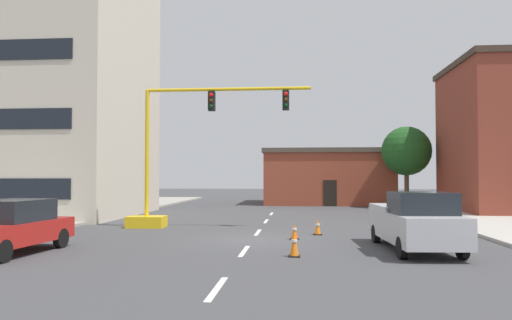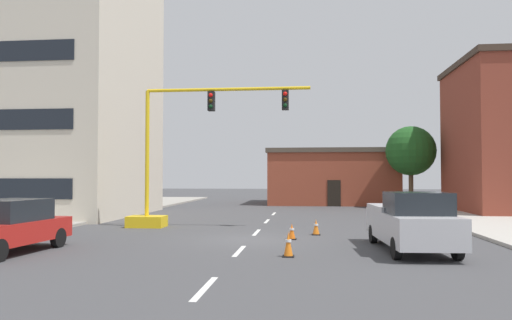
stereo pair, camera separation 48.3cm
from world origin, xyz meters
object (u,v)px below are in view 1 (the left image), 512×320
at_px(sedan_red_near_left, 12,226).
at_px(traffic_cone_roadside_a, 294,244).
at_px(traffic_cone_roadside_c, 294,232).
at_px(tree_right_far, 406,151).
at_px(pickup_truck_silver, 415,221).
at_px(traffic_cone_roadside_b, 318,227).
at_px(traffic_signal_gantry, 169,182).

relative_size(sedan_red_near_left, traffic_cone_roadside_a, 5.93).
bearing_deg(traffic_cone_roadside_c, tree_right_far, 66.69).
bearing_deg(tree_right_far, sedan_red_near_left, -125.72).
distance_m(pickup_truck_silver, traffic_cone_roadside_b, 5.25).
bearing_deg(traffic_signal_gantry, sedan_red_near_left, -108.95).
height_order(tree_right_far, traffic_cone_roadside_a, tree_right_far).
bearing_deg(sedan_red_near_left, tree_right_far, 54.28).
height_order(pickup_truck_silver, traffic_cone_roadside_c, pickup_truck_silver).
distance_m(pickup_truck_silver, traffic_cone_roadside_c, 4.87).
bearing_deg(traffic_cone_roadside_a, tree_right_far, 70.44).
bearing_deg(traffic_cone_roadside_a, sedan_red_near_left, -178.46).
bearing_deg(tree_right_far, pickup_truck_silver, -101.51).
xyz_separation_m(sedan_red_near_left, traffic_cone_roadside_a, (9.07, 0.24, -0.50)).
distance_m(traffic_signal_gantry, traffic_cone_roadside_b, 7.74).
relative_size(pickup_truck_silver, traffic_cone_roadside_a, 7.06).
bearing_deg(traffic_cone_roadside_c, sedan_red_near_left, -153.72).
distance_m(traffic_signal_gantry, traffic_cone_roadside_a, 10.44).
bearing_deg(sedan_red_near_left, traffic_cone_roadside_a, 1.54).
xyz_separation_m(traffic_signal_gantry, traffic_cone_roadside_a, (6.17, -8.21, -1.85)).
bearing_deg(pickup_truck_silver, sedan_red_near_left, -171.82).
bearing_deg(traffic_signal_gantry, pickup_truck_silver, -32.79).
relative_size(pickup_truck_silver, traffic_cone_roadside_c, 8.66).
relative_size(tree_right_far, traffic_cone_roadside_b, 9.58).
bearing_deg(pickup_truck_silver, traffic_signal_gantry, 147.21).
bearing_deg(traffic_cone_roadside_a, traffic_cone_roadside_c, 90.43).
distance_m(traffic_signal_gantry, traffic_cone_roadside_c, 7.57).
height_order(tree_right_far, traffic_cone_roadside_b, tree_right_far).
relative_size(sedan_red_near_left, traffic_cone_roadside_c, 7.28).
bearing_deg(traffic_signal_gantry, traffic_cone_roadside_b, -18.47).
xyz_separation_m(pickup_truck_silver, traffic_cone_roadside_a, (-4.04, -1.64, -0.59)).
relative_size(traffic_signal_gantry, tree_right_far, 1.38).
distance_m(sedan_red_near_left, traffic_cone_roadside_c, 10.10).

